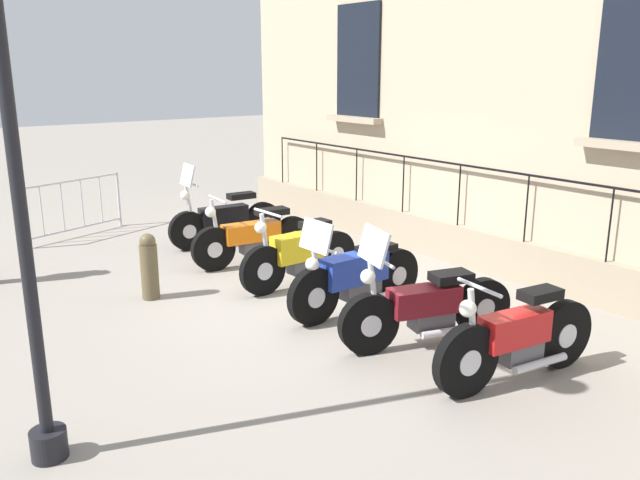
# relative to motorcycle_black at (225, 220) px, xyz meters

# --- Properties ---
(ground_plane) EXTENTS (60.00, 60.00, 0.00)m
(ground_plane) POSITION_rel_motorcycle_black_xyz_m (0.00, 3.15, -0.43)
(ground_plane) COLOR gray
(building_facade) EXTENTS (0.82, 11.59, 7.00)m
(building_facade) POSITION_rel_motorcycle_black_xyz_m (-2.74, 3.15, 2.97)
(building_facade) COLOR tan
(building_facade) RESTS_ON ground_plane
(motorcycle_black) EXTENTS (2.07, 0.55, 1.44)m
(motorcycle_black) POSITION_rel_motorcycle_black_xyz_m (0.00, 0.00, 0.00)
(motorcycle_black) COLOR black
(motorcycle_black) RESTS_ON ground_plane
(motorcycle_orange) EXTENTS (2.03, 0.65, 1.11)m
(motorcycle_orange) POSITION_rel_motorcycle_black_xyz_m (0.21, 1.29, -0.02)
(motorcycle_orange) COLOR black
(motorcycle_orange) RESTS_ON ground_plane
(motorcycle_yellow) EXTENTS (1.94, 0.62, 1.14)m
(motorcycle_yellow) POSITION_rel_motorcycle_black_xyz_m (0.24, 2.57, 0.01)
(motorcycle_yellow) COLOR black
(motorcycle_yellow) RESTS_ON ground_plane
(motorcycle_blue) EXTENTS (2.05, 0.63, 1.26)m
(motorcycle_blue) POSITION_rel_motorcycle_black_xyz_m (0.27, 3.83, 0.03)
(motorcycle_blue) COLOR black
(motorcycle_blue) RESTS_ON ground_plane
(motorcycle_maroon) EXTENTS (2.05, 0.85, 1.37)m
(motorcycle_maroon) POSITION_rel_motorcycle_black_xyz_m (0.28, 5.03, -0.00)
(motorcycle_maroon) COLOR black
(motorcycle_maroon) RESTS_ON ground_plane
(motorcycle_red) EXTENTS (1.98, 0.60, 1.07)m
(motorcycle_red) POSITION_rel_motorcycle_black_xyz_m (0.21, 6.17, -0.00)
(motorcycle_red) COLOR black
(motorcycle_red) RESTS_ON ground_plane
(crowd_barrier) EXTENTS (1.97, 0.71, 1.05)m
(crowd_barrier) POSITION_rel_motorcycle_black_xyz_m (1.93, -2.10, 0.13)
(crowd_barrier) COLOR #B7B7BF
(crowd_barrier) RESTS_ON ground_plane
(bollard) EXTENTS (0.23, 0.23, 0.89)m
(bollard) POSITION_rel_motorcycle_black_xyz_m (2.12, 1.82, 0.01)
(bollard) COLOR brown
(bollard) RESTS_ON ground_plane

